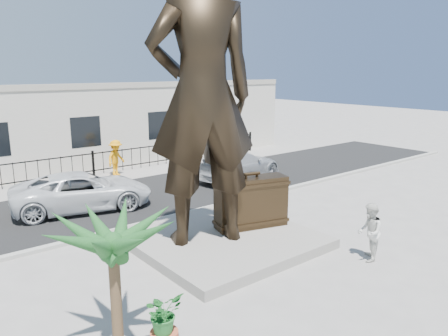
# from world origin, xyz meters

# --- Properties ---
(ground) EXTENTS (100.00, 100.00, 0.00)m
(ground) POSITION_xyz_m (0.00, 0.00, 0.00)
(ground) COLOR #9E9991
(ground) RESTS_ON ground
(street) EXTENTS (40.00, 7.00, 0.01)m
(street) POSITION_xyz_m (0.00, 8.00, 0.01)
(street) COLOR black
(street) RESTS_ON ground
(curb) EXTENTS (40.00, 0.25, 0.12)m
(curb) POSITION_xyz_m (0.00, 4.50, 0.06)
(curb) COLOR #A5A399
(curb) RESTS_ON ground
(far_sidewalk) EXTENTS (40.00, 2.50, 0.02)m
(far_sidewalk) POSITION_xyz_m (0.00, 12.00, 0.01)
(far_sidewalk) COLOR #9E9991
(far_sidewalk) RESTS_ON ground
(plinth) EXTENTS (5.20, 5.20, 0.30)m
(plinth) POSITION_xyz_m (-0.50, 1.50, 0.15)
(plinth) COLOR gray
(plinth) RESTS_ON ground
(fence) EXTENTS (22.00, 0.10, 1.20)m
(fence) POSITION_xyz_m (0.00, 12.80, 0.60)
(fence) COLOR black
(fence) RESTS_ON ground
(building) EXTENTS (28.00, 7.00, 4.40)m
(building) POSITION_xyz_m (0.00, 17.00, 2.20)
(building) COLOR silver
(building) RESTS_ON ground
(statue) EXTENTS (3.71, 3.06, 8.74)m
(statue) POSITION_xyz_m (-1.15, 1.57, 4.67)
(statue) COLOR black
(statue) RESTS_ON plinth
(suitcase) EXTENTS (2.49, 1.38, 1.67)m
(suitcase) POSITION_xyz_m (0.72, 1.46, 1.14)
(suitcase) COLOR #312414
(suitcase) RESTS_ON plinth
(tourist) EXTENTS (1.05, 1.01, 1.70)m
(tourist) POSITION_xyz_m (2.03, -2.13, 0.85)
(tourist) COLOR silver
(tourist) RESTS_ON ground
(car_white) EXTENTS (5.73, 3.64, 1.47)m
(car_white) POSITION_xyz_m (-2.58, 7.63, 0.75)
(car_white) COLOR silver
(car_white) RESTS_ON street
(car_silver) EXTENTS (5.09, 2.58, 1.42)m
(car_silver) POSITION_xyz_m (5.41, 7.50, 0.72)
(car_silver) COLOR #ABAEB0
(car_silver) RESTS_ON street
(worker) EXTENTS (1.39, 1.18, 1.87)m
(worker) POSITION_xyz_m (0.86, 11.89, 0.95)
(worker) COLOR #FFA00D
(worker) RESTS_ON far_sidewalk
(shrub) EXTENTS (0.81, 0.73, 0.82)m
(shrub) POSITION_xyz_m (-4.75, -2.01, 0.81)
(shrub) COLOR #236E2B
(shrub) RESTS_ON planter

